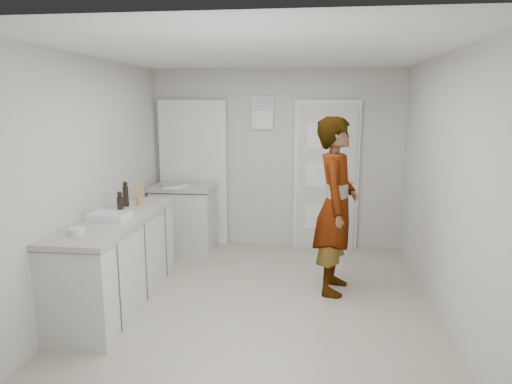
# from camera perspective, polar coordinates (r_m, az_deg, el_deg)

# --- Properties ---
(ground) EXTENTS (4.00, 4.00, 0.00)m
(ground) POSITION_cam_1_polar(r_m,az_deg,el_deg) (4.88, 0.63, -13.61)
(ground) COLOR #ABA390
(ground) RESTS_ON ground
(room_shell) EXTENTS (4.00, 4.00, 4.00)m
(room_shell) POSITION_cam_1_polar(r_m,az_deg,el_deg) (6.47, 0.99, 2.07)
(room_shell) COLOR #B6B4AC
(room_shell) RESTS_ON ground
(main_counter) EXTENTS (0.64, 1.96, 0.93)m
(main_counter) POSITION_cam_1_polar(r_m,az_deg,el_deg) (4.90, -16.95, -8.61)
(main_counter) COLOR silver
(main_counter) RESTS_ON ground
(side_counter) EXTENTS (0.84, 0.61, 0.93)m
(side_counter) POSITION_cam_1_polar(r_m,az_deg,el_deg) (6.41, -9.04, -3.60)
(side_counter) COLOR silver
(side_counter) RESTS_ON ground
(person) EXTENTS (0.56, 0.76, 1.90)m
(person) POSITION_cam_1_polar(r_m,az_deg,el_deg) (4.95, 9.96, -1.76)
(person) COLOR silver
(person) RESTS_ON ground
(cake_mix_box) EXTENTS (0.11, 0.07, 0.16)m
(cake_mix_box) POSITION_cam_1_polar(r_m,az_deg,el_deg) (5.56, -14.30, 0.05)
(cake_mix_box) COLOR #A37E51
(cake_mix_box) RESTS_ON main_counter
(spice_jar) EXTENTS (0.06, 0.06, 0.09)m
(spice_jar) POSITION_cam_1_polar(r_m,az_deg,el_deg) (5.20, -14.47, -1.12)
(spice_jar) COLOR #A2845C
(spice_jar) RESTS_ON main_counter
(oil_cruet_a) EXTENTS (0.06, 0.06, 0.25)m
(oil_cruet_a) POSITION_cam_1_polar(r_m,az_deg,el_deg) (4.75, -16.61, -1.46)
(oil_cruet_a) COLOR black
(oil_cruet_a) RESTS_ON main_counter
(oil_cruet_b) EXTENTS (0.06, 0.06, 0.28)m
(oil_cruet_b) POSITION_cam_1_polar(r_m,az_deg,el_deg) (5.16, -15.98, -0.28)
(oil_cruet_b) COLOR black
(oil_cruet_b) RESTS_ON main_counter
(baking_dish) EXTENTS (0.38, 0.28, 0.07)m
(baking_dish) POSITION_cam_1_polar(r_m,az_deg,el_deg) (4.67, -17.85, -2.87)
(baking_dish) COLOR silver
(baking_dish) RESTS_ON main_counter
(egg_bowl) EXTENTS (0.13, 0.13, 0.05)m
(egg_bowl) POSITION_cam_1_polar(r_m,az_deg,el_deg) (4.24, -21.49, -4.57)
(egg_bowl) COLOR silver
(egg_bowl) RESTS_ON main_counter
(papers) EXTENTS (0.30, 0.35, 0.01)m
(papers) POSITION_cam_1_polar(r_m,az_deg,el_deg) (6.24, -9.93, 0.69)
(papers) COLOR white
(papers) RESTS_ON side_counter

